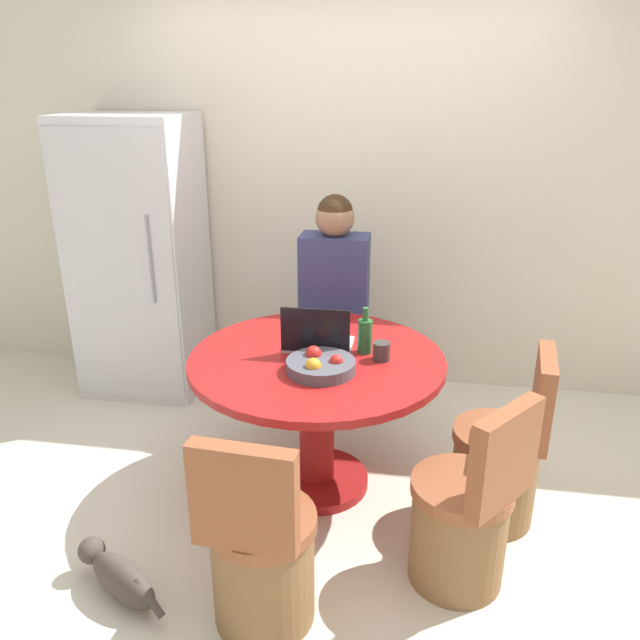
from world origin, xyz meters
TOP-DOWN VIEW (x-y plane):
  - ground_plane at (0.00, 0.00)m, footprint 12.00×12.00m
  - wall_back at (0.00, 1.43)m, footprint 7.00×0.06m
  - refrigerator at (-1.35, 1.07)m, footprint 0.75×0.65m
  - dining_table at (-0.03, 0.10)m, footprint 1.24×1.24m
  - chair_right_side at (0.86, -0.02)m, footprint 0.43×0.42m
  - chair_near_right_corner at (0.67, -0.46)m, footprint 0.48×0.48m
  - chair_near_camera at (-0.09, -0.79)m, footprint 0.41×0.42m
  - person_seated at (-0.06, 0.94)m, footprint 0.40×0.37m
  - laptop at (-0.04, 0.19)m, footprint 0.33×0.23m
  - fruit_bowl at (0.02, -0.06)m, footprint 0.32×0.32m
  - coffee_cup at (0.28, 0.11)m, footprint 0.08×0.08m
  - bottle at (0.19, 0.19)m, footprint 0.07×0.07m
  - cat at (-0.70, -0.77)m, footprint 0.47×0.31m

SIDE VIEW (x-z plane):
  - ground_plane at x=0.00m, z-range 0.00..0.00m
  - cat at x=-0.70m, z-range 0.00..0.18m
  - chair_right_side at x=0.86m, z-range -0.14..0.73m
  - chair_near_right_corner at x=0.67m, z-range -0.14..0.73m
  - chair_near_camera at x=-0.09m, z-range -0.14..0.73m
  - dining_table at x=-0.03m, z-range 0.17..0.90m
  - fruit_bowl at x=0.02m, z-range 0.71..0.81m
  - person_seated at x=-0.06m, z-range 0.08..1.45m
  - coffee_cup at x=0.28m, z-range 0.73..0.82m
  - laptop at x=-0.04m, z-range 0.66..0.90m
  - bottle at x=0.19m, z-range 0.70..0.94m
  - refrigerator at x=-1.35m, z-range 0.00..1.78m
  - wall_back at x=0.00m, z-range 0.00..2.60m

